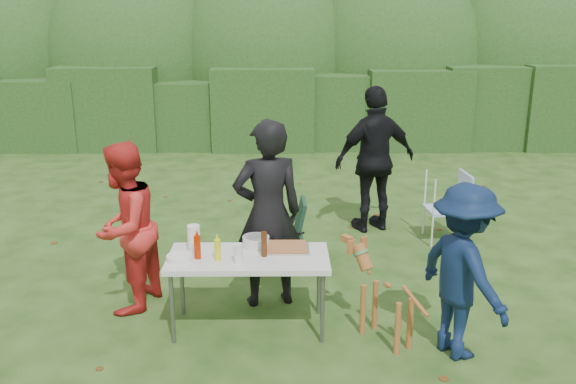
{
  "coord_description": "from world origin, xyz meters",
  "views": [
    {
      "loc": [
        0.43,
        -5.53,
        2.91
      ],
      "look_at": [
        0.49,
        0.96,
        1.0
      ],
      "focal_mm": 38.0,
      "sensor_mm": 36.0,
      "label": 1
    }
  ],
  "objects_px": {
    "child": "(463,272)",
    "mustard_bottle": "(218,250)",
    "person_cook": "(268,214)",
    "camping_chair": "(283,234)",
    "lawn_chair": "(446,207)",
    "beer_bottle": "(264,244)",
    "ketchup_bottle": "(197,247)",
    "dog": "(387,298)",
    "person_black_puffy": "(375,160)",
    "person_red_jacket": "(124,228)",
    "paper_towel_roll": "(194,238)",
    "folding_table": "(248,261)"
  },
  "relations": [
    {
      "from": "camping_chair",
      "to": "mustard_bottle",
      "type": "height_order",
      "value": "mustard_bottle"
    },
    {
      "from": "person_red_jacket",
      "to": "camping_chair",
      "type": "height_order",
      "value": "person_red_jacket"
    },
    {
      "from": "mustard_bottle",
      "to": "person_red_jacket",
      "type": "bearing_deg",
      "value": 151.4
    },
    {
      "from": "person_red_jacket",
      "to": "folding_table",
      "type": "bearing_deg",
      "value": 86.32
    },
    {
      "from": "person_red_jacket",
      "to": "mustard_bottle",
      "type": "relative_size",
      "value": 8.63
    },
    {
      "from": "lawn_chair",
      "to": "beer_bottle",
      "type": "distance_m",
      "value": 3.33
    },
    {
      "from": "child",
      "to": "lawn_chair",
      "type": "height_order",
      "value": "child"
    },
    {
      "from": "person_cook",
      "to": "ketchup_bottle",
      "type": "xyz_separation_m",
      "value": [
        -0.63,
        -0.6,
        -0.12
      ]
    },
    {
      "from": "child",
      "to": "lawn_chair",
      "type": "bearing_deg",
      "value": -37.15
    },
    {
      "from": "folding_table",
      "to": "dog",
      "type": "xyz_separation_m",
      "value": [
        1.26,
        -0.26,
        -0.26
      ]
    },
    {
      "from": "person_red_jacket",
      "to": "beer_bottle",
      "type": "relative_size",
      "value": 7.19
    },
    {
      "from": "dog",
      "to": "person_red_jacket",
      "type": "bearing_deg",
      "value": 39.15
    },
    {
      "from": "dog",
      "to": "lawn_chair",
      "type": "bearing_deg",
      "value": -60.47
    },
    {
      "from": "child",
      "to": "mustard_bottle",
      "type": "xyz_separation_m",
      "value": [
        -2.14,
        0.37,
        0.06
      ]
    },
    {
      "from": "folding_table",
      "to": "mustard_bottle",
      "type": "bearing_deg",
      "value": -160.73
    },
    {
      "from": "person_black_puffy",
      "to": "child",
      "type": "xyz_separation_m",
      "value": [
        0.29,
        -3.24,
        -0.22
      ]
    },
    {
      "from": "dog",
      "to": "person_black_puffy",
      "type": "bearing_deg",
      "value": -41.32
    },
    {
      "from": "person_cook",
      "to": "person_black_puffy",
      "type": "height_order",
      "value": "person_black_puffy"
    },
    {
      "from": "person_black_puffy",
      "to": "lawn_chair",
      "type": "distance_m",
      "value": 1.13
    },
    {
      "from": "lawn_chair",
      "to": "ketchup_bottle",
      "type": "bearing_deg",
      "value": 34.68
    },
    {
      "from": "ketchup_bottle",
      "to": "dog",
      "type": "bearing_deg",
      "value": -6.67
    },
    {
      "from": "person_cook",
      "to": "dog",
      "type": "bearing_deg",
      "value": 130.26
    },
    {
      "from": "dog",
      "to": "ketchup_bottle",
      "type": "height_order",
      "value": "ketchup_bottle"
    },
    {
      "from": "folding_table",
      "to": "lawn_chair",
      "type": "relative_size",
      "value": 1.62
    },
    {
      "from": "lawn_chair",
      "to": "mustard_bottle",
      "type": "xyz_separation_m",
      "value": [
        -2.75,
        -2.43,
        0.38
      ]
    },
    {
      "from": "camping_chair",
      "to": "mustard_bottle",
      "type": "xyz_separation_m",
      "value": [
        -0.6,
        -1.51,
        0.41
      ]
    },
    {
      "from": "camping_chair",
      "to": "ketchup_bottle",
      "type": "relative_size",
      "value": 3.88
    },
    {
      "from": "mustard_bottle",
      "to": "ketchup_bottle",
      "type": "bearing_deg",
      "value": 167.8
    },
    {
      "from": "person_red_jacket",
      "to": "mustard_bottle",
      "type": "height_order",
      "value": "person_red_jacket"
    },
    {
      "from": "person_black_puffy",
      "to": "camping_chair",
      "type": "height_order",
      "value": "person_black_puffy"
    },
    {
      "from": "camping_chair",
      "to": "mustard_bottle",
      "type": "distance_m",
      "value": 1.67
    },
    {
      "from": "person_red_jacket",
      "to": "paper_towel_roll",
      "type": "bearing_deg",
      "value": 82.04
    },
    {
      "from": "beer_bottle",
      "to": "dog",
      "type": "bearing_deg",
      "value": -12.61
    },
    {
      "from": "camping_chair",
      "to": "person_cook",
      "type": "bearing_deg",
      "value": 78.17
    },
    {
      "from": "mustard_bottle",
      "to": "paper_towel_roll",
      "type": "distance_m",
      "value": 0.33
    },
    {
      "from": "mustard_bottle",
      "to": "ketchup_bottle",
      "type": "xyz_separation_m",
      "value": [
        -0.19,
        0.04,
        0.01
      ]
    },
    {
      "from": "person_red_jacket",
      "to": "paper_towel_roll",
      "type": "distance_m",
      "value": 0.8
    },
    {
      "from": "paper_towel_roll",
      "to": "lawn_chair",
      "type": "bearing_deg",
      "value": 36.53
    },
    {
      "from": "lawn_chair",
      "to": "person_red_jacket",
      "type": "bearing_deg",
      "value": 22.52
    },
    {
      "from": "person_black_puffy",
      "to": "dog",
      "type": "relative_size",
      "value": 2.23
    },
    {
      "from": "ketchup_bottle",
      "to": "beer_bottle",
      "type": "height_order",
      "value": "beer_bottle"
    },
    {
      "from": "person_black_puffy",
      "to": "paper_towel_roll",
      "type": "height_order",
      "value": "person_black_puffy"
    },
    {
      "from": "person_black_puffy",
      "to": "paper_towel_roll",
      "type": "relative_size",
      "value": 7.68
    },
    {
      "from": "person_cook",
      "to": "person_red_jacket",
      "type": "bearing_deg",
      "value": -9.54
    },
    {
      "from": "folding_table",
      "to": "ketchup_bottle",
      "type": "distance_m",
      "value": 0.49
    },
    {
      "from": "beer_bottle",
      "to": "mustard_bottle",
      "type": "bearing_deg",
      "value": -168.15
    },
    {
      "from": "person_cook",
      "to": "camping_chair",
      "type": "height_order",
      "value": "person_cook"
    },
    {
      "from": "ketchup_bottle",
      "to": "beer_bottle",
      "type": "distance_m",
      "value": 0.61
    },
    {
      "from": "child",
      "to": "beer_bottle",
      "type": "relative_size",
      "value": 6.5
    },
    {
      "from": "person_black_puffy",
      "to": "ketchup_bottle",
      "type": "height_order",
      "value": "person_black_puffy"
    }
  ]
}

